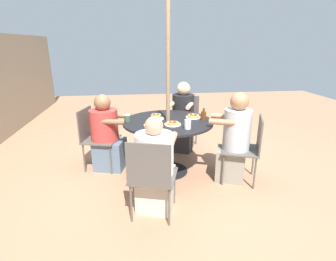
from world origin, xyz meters
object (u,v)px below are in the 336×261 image
(patio_chair_north, at_px, (248,145))
(patio_chair_west, at_px, (152,174))
(pancake_plate_a, at_px, (152,124))
(patio_table, at_px, (168,130))
(diner_west, at_px, (155,169))
(diner_east, at_px, (183,120))
(diner_south, at_px, (107,136))
(pancake_plate_d, at_px, (173,124))
(patio_chair_east, at_px, (185,118))
(patio_chair_south, at_px, (95,135))
(pancake_plate_b, at_px, (156,117))
(diner_north, at_px, (234,141))
(pancake_plate_c, at_px, (193,116))
(syrup_bottle, at_px, (204,115))
(coffee_cup, at_px, (127,118))

(patio_chair_north, distance_m, patio_chair_west, 1.42)
(patio_chair_north, xyz_separation_m, pancake_plate_a, (0.20, 1.21, 0.27))
(patio_table, xyz_separation_m, diner_west, (-0.84, 0.24, -0.15))
(diner_east, xyz_separation_m, diner_south, (-0.58, 1.19, -0.04))
(diner_east, xyz_separation_m, pancake_plate_d, (-1.00, 0.31, 0.24))
(patio_chair_east, distance_m, diner_west, 1.93)
(patio_chair_west, bearing_deg, diner_south, 130.02)
(patio_chair_south, distance_m, patio_chair_west, 1.48)
(diner_west, bearing_deg, patio_table, 90.00)
(patio_chair_south, bearing_deg, pancake_plate_b, 93.93)
(diner_north, height_order, diner_west, diner_north)
(diner_north, height_order, pancake_plate_a, diner_north)
(patio_chair_east, relative_size, pancake_plate_c, 4.17)
(diner_east, bearing_deg, pancake_plate_b, 77.98)
(patio_chair_north, relative_size, diner_north, 0.74)
(diner_south, relative_size, diner_west, 1.03)
(patio_chair_east, distance_m, diner_east, 0.18)
(diner_south, xyz_separation_m, patio_chair_west, (-1.25, -0.55, 0.02))
(patio_chair_north, height_order, pancake_plate_a, patio_chair_north)
(patio_chair_west, xyz_separation_m, syrup_bottle, (1.01, -0.78, 0.31))
(pancake_plate_a, xyz_separation_m, syrup_bottle, (0.18, -0.71, 0.04))
(syrup_bottle, bearing_deg, diner_west, 138.92)
(patio_chair_north, relative_size, diner_east, 0.76)
(patio_chair_north, bearing_deg, pancake_plate_d, 99.71)
(diner_west, xyz_separation_m, coffee_cup, (0.87, 0.30, 0.33))
(patio_chair_west, distance_m, pancake_plate_c, 1.34)
(patio_chair_north, bearing_deg, patio_chair_east, 44.15)
(diner_north, distance_m, syrup_bottle, 0.53)
(diner_east, bearing_deg, pancake_plate_a, 83.24)
(patio_chair_north, height_order, patio_chair_west, same)
(patio_chair_east, bearing_deg, patio_chair_south, 49.08)
(pancake_plate_a, bearing_deg, patio_chair_west, 175.50)
(diner_north, relative_size, diner_south, 1.09)
(pancake_plate_c, bearing_deg, coffee_cup, 95.09)
(patio_table, relative_size, pancake_plate_d, 5.76)
(coffee_cup, bearing_deg, diner_east, -48.82)
(patio_table, relative_size, patio_chair_east, 1.38)
(diner_east, distance_m, patio_chair_west, 1.93)
(patio_chair_east, height_order, pancake_plate_d, patio_chair_east)
(patio_chair_east, relative_size, pancake_plate_a, 4.17)
(patio_chair_north, height_order, diner_north, diner_north)
(patio_chair_east, bearing_deg, patio_chair_north, 135.85)
(patio_chair_south, height_order, diner_south, diner_south)
(diner_south, distance_m, diner_west, 1.23)
(patio_chair_east, xyz_separation_m, diner_south, (-0.74, 1.26, -0.02))
(patio_table, bearing_deg, coffee_cup, 86.58)
(patio_chair_east, bearing_deg, patio_chair_west, 93.61)
(pancake_plate_c, height_order, coffee_cup, coffee_cup)
(coffee_cup, bearing_deg, pancake_plate_d, -111.10)
(patio_table, relative_size, patio_chair_south, 1.38)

